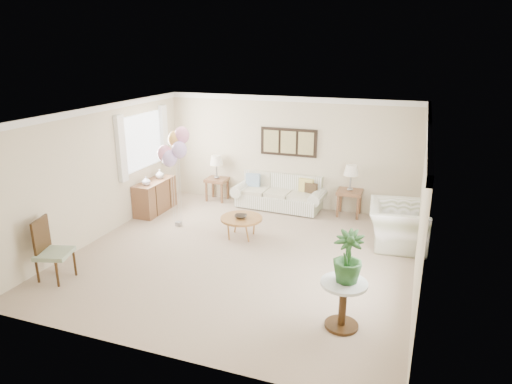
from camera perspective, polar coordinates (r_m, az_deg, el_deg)
ground_plane at (r=8.49m, az=-1.72°, el=-7.90°), size 6.00×6.00×0.00m
room_shell at (r=8.04m, az=-2.32°, el=3.00°), size 6.04×6.04×2.60m
wall_art_triptych at (r=10.67m, az=4.09°, el=6.23°), size 1.35×0.06×0.65m
sofa at (r=10.82m, az=3.00°, el=-0.37°), size 2.20×0.91×0.80m
end_table_left at (r=11.33m, az=-4.90°, el=1.27°), size 0.52×0.47×0.56m
end_table_right at (r=10.45m, az=11.63°, el=-0.30°), size 0.55×0.50×0.60m
lamp_left at (r=11.19m, az=-4.97°, el=3.89°), size 0.33×0.33×0.58m
lamp_right at (r=10.30m, az=11.81°, el=2.58°), size 0.33×0.33×0.59m
coffee_table at (r=9.10m, az=-1.84°, el=-3.38°), size 0.84×0.84×0.43m
decor_bowl at (r=9.05m, az=-1.92°, el=-3.08°), size 0.29×0.29×0.06m
armchair at (r=9.18m, az=17.27°, el=-3.97°), size 1.18×1.32×0.80m
side_table at (r=6.36m, az=10.88°, el=-12.32°), size 0.63×0.63×0.69m
potted_plant at (r=6.15m, az=11.40°, el=-7.96°), size 0.42×0.42×0.71m
accent_chair at (r=8.19m, az=-24.36°, el=-6.44°), size 0.63×0.63×1.03m
credenza at (r=10.78m, az=-12.52°, el=-0.53°), size 0.46×1.20×0.74m
vase_white at (r=10.37m, az=-13.59°, el=1.36°), size 0.24×0.24×0.19m
vase_sage at (r=10.83m, az=-11.94°, el=2.21°), size 0.26×0.26×0.21m
balloon_cluster at (r=9.44m, az=-10.19°, el=5.47°), size 0.63×0.54×2.13m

